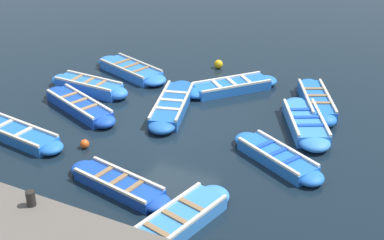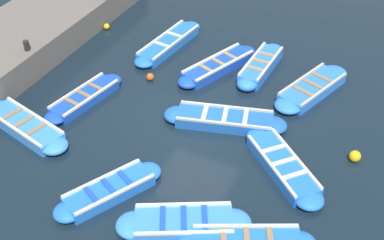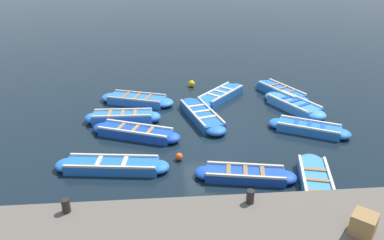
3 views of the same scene
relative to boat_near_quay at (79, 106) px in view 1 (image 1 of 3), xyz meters
name	(u,v)px [view 1 (image 1 of 3)]	position (x,y,z in m)	size (l,w,h in m)	color
ground_plane	(172,124)	(0.55, -3.18, -0.18)	(120.00, 120.00, 0.00)	black
boat_near_quay	(79,106)	(0.00, 0.00, 0.00)	(1.99, 3.64, 0.41)	#1947B7
boat_outer_right	(131,70)	(3.40, 0.13, -0.01)	(2.00, 3.66, 0.40)	blue
boat_end_of_row	(119,185)	(-3.19, -3.65, -0.03)	(1.29, 3.33, 0.36)	#1947B7
boat_far_corner	(277,157)	(-0.15, -6.86, -0.01)	(2.14, 3.19, 0.39)	blue
boat_inner_gap	(89,86)	(1.38, 0.62, 0.03)	(0.83, 3.21, 0.47)	blue
boat_tucked	(232,87)	(3.71, -3.90, -0.01)	(3.19, 2.96, 0.39)	blue
boat_alongside	(305,123)	(2.15, -7.02, 0.01)	(3.45, 2.40, 0.43)	#3884E0
boat_broadside	(175,224)	(-3.96, -5.69, 0.00)	(3.72, 1.65, 0.42)	#3884E0
boat_drifting	(14,133)	(-2.34, 0.65, -0.01)	(1.19, 3.88, 0.39)	blue
boat_mid_row	(316,101)	(3.79, -6.92, 0.02)	(3.38, 2.17, 0.46)	blue
boat_centre	(172,105)	(1.42, -2.72, 0.00)	(3.95, 1.87, 0.41)	#1E59AD
bollard_mid_north	(31,198)	(-5.73, -3.18, 1.05)	(0.20, 0.20, 0.35)	black
buoy_orange_near	(85,144)	(-1.88, -1.60, -0.05)	(0.27, 0.27, 0.27)	#E05119
buoy_white_drifting	(219,64)	(5.44, -2.61, -0.01)	(0.34, 0.34, 0.34)	#EAB214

